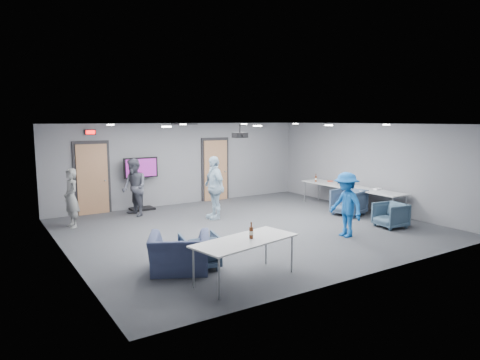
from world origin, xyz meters
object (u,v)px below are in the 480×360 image
chair_right_c (390,215)px  tv_stand (141,180)px  chair_front_a (200,251)px  table_front_left (245,242)px  bottle_right (316,179)px  chair_right_b (349,202)px  chair_front_b (180,253)px  bottle_front (251,232)px  projector (240,135)px  person_b (134,187)px  table_right_a (330,184)px  person_a (71,198)px  person_d (346,205)px  table_right_b (376,193)px  person_c (214,188)px

chair_right_c → tv_stand: bearing=-132.8°
chair_front_a → table_front_left: size_ratio=0.35×
chair_right_c → bottle_right: (0.63, 3.57, 0.50)m
chair_right_b → chair_front_b: size_ratio=0.78×
bottle_front → projector: projector is taller
person_b → table_front_left: person_b is taller
bottle_front → tv_stand: tv_stand is taller
chair_right_c → projector: 4.50m
chair_front_a → table_right_a: (6.47, 3.15, 0.36)m
person_a → person_d: size_ratio=0.99×
chair_right_c → table_front_left: table_front_left is taller
chair_right_c → chair_front_b: 6.07m
chair_front_a → table_right_b: size_ratio=0.40×
chair_front_b → person_b: bearing=-72.6°
person_c → table_front_left: 4.84m
chair_front_b → projector: projector is taller
table_right_b → projector: projector is taller
person_a → person_d: bearing=41.4°
chair_front_a → bottle_right: bottle_right is taller
tv_stand → chair_front_b: bearing=-102.9°
person_b → person_d: 6.08m
chair_front_a → tv_stand: size_ratio=0.44×
person_b → bottle_right: 6.01m
chair_right_c → tv_stand: 7.42m
tv_stand → table_right_b: bearing=-39.0°
table_right_a → table_right_b: bearing=-180.0°
person_c → chair_right_c: size_ratio=2.50×
person_d → chair_front_a: bearing=-84.0°
tv_stand → projector: 3.82m
table_right_b → tv_stand: (-5.57, 4.50, 0.25)m
person_a → tv_stand: 2.60m
person_a → chair_front_b: person_a is taller
chair_front_b → bottle_right: bottle_right is taller
person_c → person_d: person_c is taller
table_right_b → table_front_left: size_ratio=0.86×
tv_stand → person_b: bearing=-122.7°
person_c → chair_front_b: (-2.66, -3.48, -0.54)m
table_right_a → projector: 4.27m
person_a → table_right_a: (7.88, -1.43, -0.09)m
person_c → projector: (0.36, -0.81, 1.50)m
table_front_left → tv_stand: (0.51, 6.75, 0.25)m
person_a → person_c: bearing=64.2°
person_c → table_right_a: person_c is taller
person_a → chair_front_b: (0.99, -4.59, -0.42)m
chair_right_b → table_right_a: chair_right_b is taller
chair_front_b → projector: (3.02, 2.66, 2.05)m
person_d → bottle_front: bearing=-68.1°
person_c → chair_front_a: (-2.24, -3.46, -0.57)m
person_c → bottle_front: person_c is taller
chair_front_a → tv_stand: tv_stand is taller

